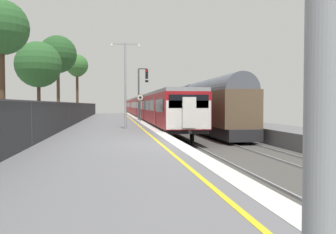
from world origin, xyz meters
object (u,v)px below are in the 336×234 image
Objects in this scene: background_tree_right at (58,55)px; background_tree_back at (1,29)px; signal_gantry at (141,88)px; platform_lamp_mid at (125,78)px; commuter_train_at_platform at (143,107)px; speed_limit_sign at (140,104)px; background_tree_left at (39,66)px; background_tree_centre at (77,67)px; freight_train_adjacent_track at (171,105)px.

background_tree_right reaches higher than background_tree_back.
platform_lamp_mid is at bearing -98.82° from signal_gantry.
speed_limit_sign is at bearing -95.73° from commuter_train_at_platform.
signal_gantry is 0.73× the size of background_tree_back.
background_tree_right is at bearing 146.73° from speed_limit_sign.
background_tree_left is (-10.38, -21.92, 3.51)m from commuter_train_at_platform.
background_tree_left is (-8.89, -7.00, 1.39)m from signal_gantry.
background_tree_back is (-0.41, -18.24, -1.04)m from background_tree_right.
background_tree_centre reaches higher than background_tree_left.
background_tree_left is 9.21m from background_tree_right.
background_tree_back is (-0.19, -9.27, 1.05)m from background_tree_left.
commuter_train_at_platform is at bearing 71.27° from background_tree_back.
background_tree_back is (-7.00, -2.82, 2.43)m from platform_lamp_mid.
background_tree_left is 0.75× the size of background_tree_right.
speed_limit_sign is 10.25m from platform_lamp_mid.
freight_train_adjacent_track is at bearing 64.75° from background_tree_back.
background_tree_back is at bearing -158.04° from platform_lamp_mid.
background_tree_left is at bearing 88.80° from background_tree_back.
background_tree_back reaches higher than background_tree_left.
commuter_train_at_platform is 11.81× the size of signal_gantry.
background_tree_back is (-8.73, -12.78, 4.15)m from speed_limit_sign.
background_tree_centre is at bearing 85.53° from background_tree_left.
platform_lamp_mid is 7.93m from background_tree_back.
commuter_train_at_platform is at bearing 175.94° from freight_train_adjacent_track.
signal_gantry is at bearing -12.80° from background_tree_right.
background_tree_centre is (-9.03, -4.71, 5.27)m from commuter_train_at_platform.
background_tree_right is (0.21, 8.97, 2.09)m from background_tree_left.
commuter_train_at_platform is 11.15× the size of platform_lamp_mid.
background_tree_left reaches higher than commuter_train_at_platform.
signal_gantry reaches higher than speed_limit_sign.
background_tree_back reaches higher than platform_lamp_mid.
background_tree_right is (-14.17, -12.66, 5.26)m from freight_train_adjacent_track.
commuter_train_at_platform is 11.47m from background_tree_centre.
background_tree_back is at bearing -124.33° from speed_limit_sign.
background_tree_right is at bearing -97.81° from background_tree_centre.
background_tree_back reaches higher than speed_limit_sign.
background_tree_right reaches higher than platform_lamp_mid.
background_tree_centre is (-7.55, 10.21, 3.15)m from signal_gantry.
background_tree_back reaches higher than commuter_train_at_platform.
commuter_train_at_platform is at bearing 51.86° from background_tree_right.
speed_limit_sign is at bearing -107.89° from freight_train_adjacent_track.
background_tree_back is (-14.58, -30.90, 4.21)m from freight_train_adjacent_track.
background_tree_left is at bearing -123.62° from freight_train_adjacent_track.
signal_gantry is at bearing -95.70° from commuter_train_at_platform.
freight_train_adjacent_track is 9.03× the size of background_tree_left.
platform_lamp_mid is 0.71× the size of background_tree_centre.
freight_train_adjacent_track is 29.14m from platform_lamp_mid.
background_tree_centre reaches higher than signal_gantry.
platform_lamp_mid is at bearing -66.86° from background_tree_right.
freight_train_adjacent_track is 10.57× the size of platform_lamp_mid.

